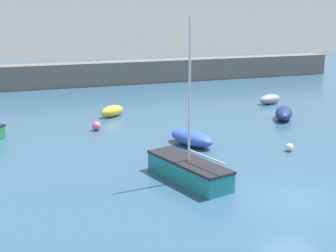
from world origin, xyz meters
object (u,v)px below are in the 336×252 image
(mooring_buoy_pink, at_px, (97,126))
(open_tender_yellow, at_px, (192,138))
(dinghy_near_pier, at_px, (270,99))
(mooring_buoy_white, at_px, (289,147))
(fishing_dinghy_green, at_px, (112,111))
(rowboat_blue_near, at_px, (284,113))
(sailboat_tall_mast, at_px, (189,170))

(mooring_buoy_pink, bearing_deg, open_tender_yellow, -50.94)
(dinghy_near_pier, height_order, mooring_buoy_white, dinghy_near_pier)
(fishing_dinghy_green, height_order, rowboat_blue_near, rowboat_blue_near)
(dinghy_near_pier, distance_m, mooring_buoy_white, 13.73)
(open_tender_yellow, relative_size, fishing_dinghy_green, 1.50)
(sailboat_tall_mast, height_order, mooring_buoy_pink, sailboat_tall_mast)
(dinghy_near_pier, bearing_deg, sailboat_tall_mast, -150.27)
(open_tender_yellow, height_order, mooring_buoy_pink, open_tender_yellow)
(fishing_dinghy_green, height_order, dinghy_near_pier, fishing_dinghy_green)
(dinghy_near_pier, bearing_deg, mooring_buoy_pink, 176.59)
(open_tender_yellow, xyz_separation_m, mooring_buoy_white, (4.53, -3.02, -0.21))
(open_tender_yellow, height_order, sailboat_tall_mast, sailboat_tall_mast)
(rowboat_blue_near, bearing_deg, dinghy_near_pier, -167.54)
(open_tender_yellow, bearing_deg, mooring_buoy_white, -142.11)
(open_tender_yellow, height_order, fishing_dinghy_green, open_tender_yellow)
(fishing_dinghy_green, relative_size, rowboat_blue_near, 0.72)
(dinghy_near_pier, bearing_deg, fishing_dinghy_green, 163.36)
(mooring_buoy_white, bearing_deg, rowboat_blue_near, 57.81)
(open_tender_yellow, distance_m, sailboat_tall_mast, 5.81)
(dinghy_near_pier, relative_size, sailboat_tall_mast, 0.34)
(fishing_dinghy_green, bearing_deg, rowboat_blue_near, 121.29)
(dinghy_near_pier, bearing_deg, rowboat_blue_near, -130.11)
(fishing_dinghy_green, distance_m, mooring_buoy_pink, 4.14)
(rowboat_blue_near, relative_size, mooring_buoy_pink, 5.57)
(open_tender_yellow, relative_size, sailboat_tall_mast, 0.48)
(open_tender_yellow, height_order, rowboat_blue_near, rowboat_blue_near)
(open_tender_yellow, relative_size, rowboat_blue_near, 1.09)
(open_tender_yellow, relative_size, dinghy_near_pier, 1.41)
(fishing_dinghy_green, bearing_deg, sailboat_tall_mast, 56.05)
(rowboat_blue_near, height_order, dinghy_near_pier, rowboat_blue_near)
(sailboat_tall_mast, relative_size, mooring_buoy_pink, 12.62)
(sailboat_tall_mast, bearing_deg, rowboat_blue_near, -64.69)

